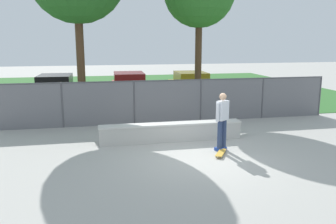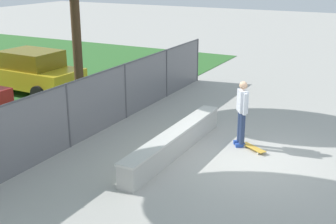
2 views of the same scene
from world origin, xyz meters
name	(u,v)px [view 2 (image 2 of 2)]	position (x,y,z in m)	size (l,w,h in m)	color
ground_plane	(251,161)	(0.00, 0.00, 0.00)	(80.00, 80.00, 0.00)	#ADAAA3
concrete_ledge	(175,142)	(-0.46, 1.94, 0.32)	(4.91, 0.50, 0.63)	#B7B5AD
skateboarder	(242,111)	(0.85, 0.58, 1.01)	(0.52, 0.42, 1.82)	#2647A5
skateboard	(253,148)	(0.68, 0.15, 0.07)	(0.59, 0.79, 0.09)	gold
chainlink_fence	(99,100)	(0.00, 4.67, 0.98)	(14.22, 0.07, 1.80)	#4C4C51
car_yellow	(30,72)	(2.30, 9.57, 0.84)	(2.13, 4.26, 1.66)	gold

